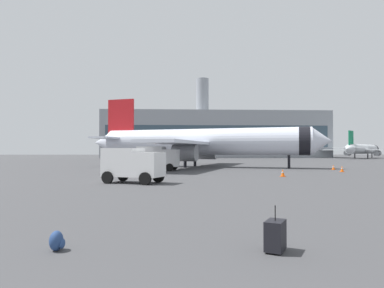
{
  "coord_description": "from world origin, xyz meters",
  "views": [
    {
      "loc": [
        0.2,
        -2.1,
        2.41
      ],
      "look_at": [
        1.74,
        28.24,
        3.0
      ],
      "focal_mm": 31.68,
      "sensor_mm": 36.0,
      "label": 1
    }
  ],
  "objects_px": {
    "safety_cone_near": "(283,173)",
    "safety_cone_outer": "(140,165)",
    "traveller_backpack": "(57,241)",
    "airplane_taxiing": "(363,149)",
    "safety_cone_far": "(342,169)",
    "cargo_van": "(133,163)",
    "service_truck": "(158,157)",
    "airplane_at_gate": "(202,142)",
    "safety_cone_mid": "(333,167)",
    "rolling_suitcase": "(275,235)"
  },
  "relations": [
    {
      "from": "safety_cone_near",
      "to": "safety_cone_outer",
      "type": "height_order",
      "value": "safety_cone_outer"
    },
    {
      "from": "safety_cone_near",
      "to": "traveller_backpack",
      "type": "distance_m",
      "value": 25.88
    },
    {
      "from": "airplane_taxiing",
      "to": "safety_cone_far",
      "type": "height_order",
      "value": "airplane_taxiing"
    },
    {
      "from": "cargo_van",
      "to": "airplane_taxiing",
      "type": "bearing_deg",
      "value": 51.38
    },
    {
      "from": "cargo_van",
      "to": "safety_cone_near",
      "type": "distance_m",
      "value": 14.25
    },
    {
      "from": "service_truck",
      "to": "cargo_van",
      "type": "bearing_deg",
      "value": -93.92
    },
    {
      "from": "airplane_at_gate",
      "to": "safety_cone_mid",
      "type": "distance_m",
      "value": 18.03
    },
    {
      "from": "airplane_at_gate",
      "to": "safety_cone_outer",
      "type": "distance_m",
      "value": 9.53
    },
    {
      "from": "airplane_at_gate",
      "to": "cargo_van",
      "type": "bearing_deg",
      "value": -106.47
    },
    {
      "from": "safety_cone_far",
      "to": "traveller_backpack",
      "type": "distance_m",
      "value": 36.2
    },
    {
      "from": "service_truck",
      "to": "safety_cone_outer",
      "type": "height_order",
      "value": "service_truck"
    },
    {
      "from": "service_truck",
      "to": "safety_cone_mid",
      "type": "bearing_deg",
      "value": 1.95
    },
    {
      "from": "safety_cone_far",
      "to": "service_truck",
      "type": "bearing_deg",
      "value": 170.21
    },
    {
      "from": "cargo_van",
      "to": "rolling_suitcase",
      "type": "distance_m",
      "value": 18.23
    },
    {
      "from": "airplane_taxiing",
      "to": "safety_cone_outer",
      "type": "distance_m",
      "value": 82.67
    },
    {
      "from": "service_truck",
      "to": "safety_cone_far",
      "type": "bearing_deg",
      "value": -9.79
    },
    {
      "from": "safety_cone_near",
      "to": "safety_cone_mid",
      "type": "distance_m",
      "value": 14.75
    },
    {
      "from": "airplane_taxiing",
      "to": "cargo_van",
      "type": "xyz_separation_m",
      "value": [
        -61.39,
        -76.85,
        -1.39
      ]
    },
    {
      "from": "safety_cone_mid",
      "to": "safety_cone_far",
      "type": "distance_m",
      "value": 4.5
    },
    {
      "from": "safety_cone_mid",
      "to": "rolling_suitcase",
      "type": "bearing_deg",
      "value": -117.54
    },
    {
      "from": "airplane_at_gate",
      "to": "safety_cone_far",
      "type": "xyz_separation_m",
      "value": [
        14.93,
        -11.93,
        -3.31
      ]
    },
    {
      "from": "safety_cone_outer",
      "to": "rolling_suitcase",
      "type": "bearing_deg",
      "value": -79.78
    },
    {
      "from": "safety_cone_outer",
      "to": "rolling_suitcase",
      "type": "xyz_separation_m",
      "value": [
        7.4,
        -41.03,
        0.02
      ]
    },
    {
      "from": "cargo_van",
      "to": "safety_cone_mid",
      "type": "bearing_deg",
      "value": 35.29
    },
    {
      "from": "airplane_taxiing",
      "to": "traveller_backpack",
      "type": "xyz_separation_m",
      "value": [
        -61.09,
        -93.85,
        -2.61
      ]
    },
    {
      "from": "safety_cone_far",
      "to": "rolling_suitcase",
      "type": "height_order",
      "value": "rolling_suitcase"
    },
    {
      "from": "safety_cone_near",
      "to": "safety_cone_far",
      "type": "xyz_separation_m",
      "value": [
        8.89,
        6.48,
        -0.0
      ]
    },
    {
      "from": "airplane_at_gate",
      "to": "rolling_suitcase",
      "type": "bearing_deg",
      "value": -92.14
    },
    {
      "from": "airplane_taxiing",
      "to": "safety_cone_mid",
      "type": "height_order",
      "value": "airplane_taxiing"
    },
    {
      "from": "traveller_backpack",
      "to": "airplane_taxiing",
      "type": "bearing_deg",
      "value": 56.94
    },
    {
      "from": "safety_cone_far",
      "to": "traveller_backpack",
      "type": "height_order",
      "value": "safety_cone_far"
    },
    {
      "from": "cargo_van",
      "to": "safety_cone_mid",
      "type": "relative_size",
      "value": 7.92
    },
    {
      "from": "safety_cone_far",
      "to": "safety_cone_mid",
      "type": "bearing_deg",
      "value": 75.91
    },
    {
      "from": "airplane_at_gate",
      "to": "traveller_backpack",
      "type": "height_order",
      "value": "airplane_at_gate"
    },
    {
      "from": "service_truck",
      "to": "safety_cone_near",
      "type": "relative_size",
      "value": 7.31
    },
    {
      "from": "service_truck",
      "to": "safety_cone_outer",
      "type": "xyz_separation_m",
      "value": [
        -2.94,
        8.1,
        -1.24
      ]
    },
    {
      "from": "airplane_at_gate",
      "to": "safety_cone_outer",
      "type": "bearing_deg",
      "value": -178.65
    },
    {
      "from": "airplane_at_gate",
      "to": "safety_cone_near",
      "type": "bearing_deg",
      "value": -71.85
    },
    {
      "from": "safety_cone_mid",
      "to": "rolling_suitcase",
      "type": "relative_size",
      "value": 0.55
    },
    {
      "from": "service_truck",
      "to": "safety_cone_outer",
      "type": "relative_size",
      "value": 6.93
    },
    {
      "from": "airplane_at_gate",
      "to": "traveller_backpack",
      "type": "relative_size",
      "value": 72.12
    },
    {
      "from": "traveller_backpack",
      "to": "safety_cone_outer",
      "type": "bearing_deg",
      "value": 93.05
    },
    {
      "from": "safety_cone_near",
      "to": "traveller_backpack",
      "type": "bearing_deg",
      "value": -119.65
    },
    {
      "from": "safety_cone_near",
      "to": "airplane_at_gate",
      "type": "bearing_deg",
      "value": 108.15
    },
    {
      "from": "safety_cone_far",
      "to": "traveller_backpack",
      "type": "bearing_deg",
      "value": -126.83
    },
    {
      "from": "airplane_at_gate",
      "to": "safety_cone_near",
      "type": "height_order",
      "value": "airplane_at_gate"
    },
    {
      "from": "airplane_at_gate",
      "to": "safety_cone_outer",
      "type": "xyz_separation_m",
      "value": [
        -8.94,
        -0.21,
        -3.29
      ]
    },
    {
      "from": "rolling_suitcase",
      "to": "airplane_at_gate",
      "type": "bearing_deg",
      "value": 87.86
    },
    {
      "from": "airplane_taxiing",
      "to": "safety_cone_outer",
      "type": "height_order",
      "value": "airplane_taxiing"
    },
    {
      "from": "safety_cone_near",
      "to": "airplane_taxiing",
      "type": "bearing_deg",
      "value": 55.91
    }
  ]
}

